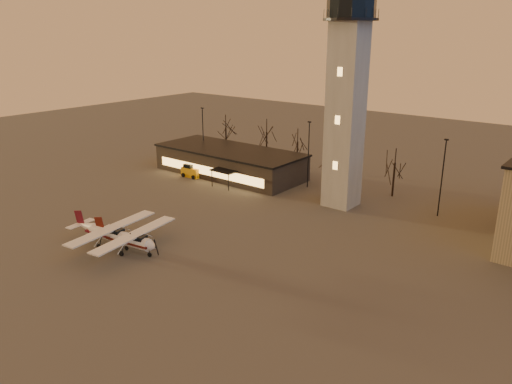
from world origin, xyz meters
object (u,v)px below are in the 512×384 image
Objects in this scene: cessna_front at (133,243)px; control_tower at (347,84)px; service_cart at (192,172)px; terminal at (230,162)px; cessna_rear at (110,236)px.

control_tower is at bearing 61.68° from cessna_front.
control_tower is 9.56× the size of service_cart.
cessna_front is 3.46× the size of service_cart.
terminal reaches higher than service_cart.
service_cart is (-12.72, 25.04, -0.33)m from cessna_rear.
service_cart is at bearing -173.40° from control_tower.
service_cart is at bearing -128.51° from terminal.
terminal is 6.51m from service_cart.
terminal is 32.02m from cessna_front.
service_cart is (-25.96, -3.00, -15.52)m from control_tower.
control_tower is at bearing 3.69° from service_cart.
control_tower reaches higher than cessna_front.
terminal reaches higher than cessna_front.
terminal is 2.11× the size of cessna_rear.
cessna_front is at bearing -67.73° from terminal.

